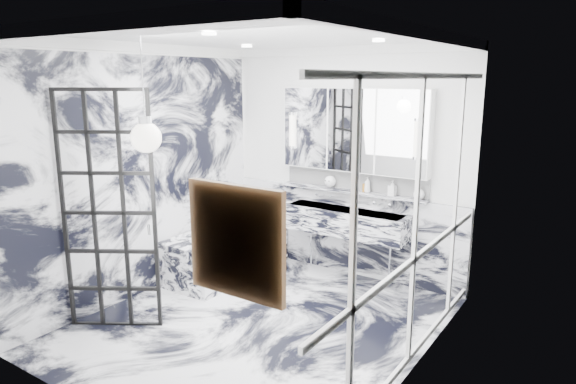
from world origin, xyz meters
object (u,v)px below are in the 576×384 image
Objects in this scene: bathtub at (227,252)px; crittall_door at (109,213)px; trough_sink at (345,221)px; mirror_cabinet at (354,130)px.

crittall_door is at bearing -89.74° from bathtub.
mirror_cabinet is (-0.00, 0.17, 1.09)m from trough_sink.
crittall_door reaches higher than mirror_cabinet.
trough_sink is at bearing -90.00° from mirror_cabinet.
crittall_door is 2.75m from trough_sink.
mirror_cabinet reaches higher than bathtub.
crittall_door is at bearing -117.40° from mirror_cabinet.
trough_sink reaches higher than bathtub.
crittall_door is 2.94m from mirror_cabinet.
bathtub is (-1.32, -0.83, -1.54)m from mirror_cabinet.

